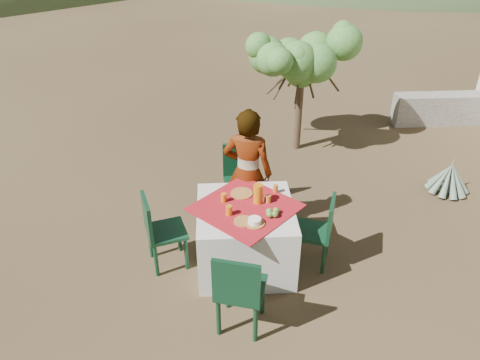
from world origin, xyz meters
The scene contains 21 objects.
ground centered at (0.00, 0.00, 0.00)m, with size 160.00×160.00×0.00m, color #352718.
table centered at (-0.62, -0.18, 0.38)m, with size 1.30×1.30×0.76m.
chair_far centered at (-0.61, 0.84, 0.52)m, with size 0.46×0.46×0.93m.
chair_near centered at (-0.75, -1.14, 0.52)m, with size 0.53×0.53×0.93m.
chair_left centered at (-1.55, -0.16, 0.49)m, with size 0.51×0.51×0.89m.
chair_right centered at (0.18, -0.23, 0.47)m, with size 0.50×0.50×0.85m.
person centered at (-0.56, 0.45, 0.80)m, with size 0.58×0.38×1.60m, color #8C6651.
shrub_tree centered at (0.46, 2.63, 1.39)m, with size 1.49×1.47×1.76m.
agave centered at (2.30, 1.14, 0.21)m, with size 0.57×0.58×0.62m.
stone_wall centered at (3.60, 3.40, 0.28)m, with size 2.60×0.35×0.55m, color gray.
plate_far centered at (-0.65, 0.07, 0.77)m, with size 0.25×0.25×0.01m, color brown.
plate_near centered at (-0.66, -0.45, 0.77)m, with size 0.20×0.20×0.01m, color brown.
glass_far centered at (-0.85, -0.07, 0.81)m, with size 0.06×0.06×0.10m, color orange.
glass_near centered at (-0.80, -0.31, 0.82)m, with size 0.07×0.07×0.11m, color orange.
juice_pitcher centered at (-0.49, -0.11, 0.87)m, with size 0.10×0.10×0.22m, color orange.
bowl_plate centered at (-0.56, -0.48, 0.77)m, with size 0.21×0.21×0.01m, color brown.
white_bowl centered at (-0.56, -0.48, 0.80)m, with size 0.13×0.13×0.05m, color white.
jar_left centered at (-0.38, -0.11, 0.81)m, with size 0.05×0.05×0.09m, color #BD6A21.
jar_right centered at (-0.27, 0.09, 0.81)m, with size 0.06×0.06×0.09m, color #BD6A21.
napkin_holder centered at (-0.46, -0.10, 0.81)m, with size 0.07×0.04×0.09m, color white.
fruit_cluster centered at (-0.36, -0.36, 0.80)m, with size 0.14×0.13×0.07m.
Camera 1 is at (-0.92, -4.21, 3.56)m, focal length 35.00 mm.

